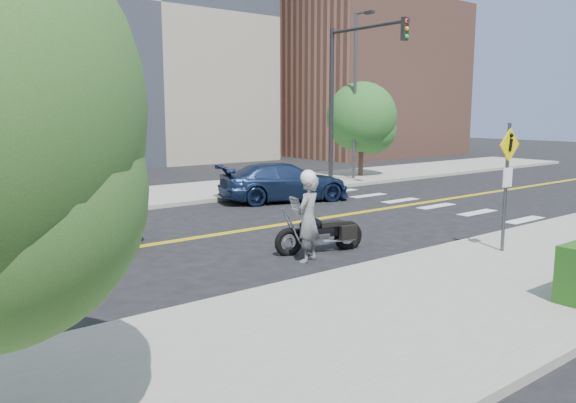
# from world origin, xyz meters

# --- Properties ---
(ground_plane) EXTENTS (120.00, 120.00, 0.00)m
(ground_plane) POSITION_xyz_m (0.00, 0.00, 0.00)
(ground_plane) COLOR black
(ground_plane) RESTS_ON ground
(sidewalk_near) EXTENTS (60.00, 5.00, 0.15)m
(sidewalk_near) POSITION_xyz_m (0.00, -7.50, 0.07)
(sidewalk_near) COLOR #9E9B91
(sidewalk_near) RESTS_ON ground_plane
(sidewalk_far) EXTENTS (60.00, 5.00, 0.15)m
(sidewalk_far) POSITION_xyz_m (0.00, 7.50, 0.07)
(sidewalk_far) COLOR #9E9B91
(sidewalk_far) RESTS_ON ground_plane
(building_mid) EXTENTS (18.00, 14.00, 20.00)m
(building_mid) POSITION_xyz_m (8.00, 26.00, 10.00)
(building_mid) COLOR #A39984
(building_mid) RESTS_ON ground_plane
(building_right) EXTENTS (14.00, 12.00, 12.00)m
(building_right) POSITION_xyz_m (26.00, 20.00, 6.00)
(building_right) COLOR #8C5947
(building_right) RESTS_ON ground_plane
(lamp_post) EXTENTS (0.16, 0.16, 8.00)m
(lamp_post) POSITION_xyz_m (12.00, 6.50, 4.15)
(lamp_post) COLOR #4C4C51
(lamp_post) RESTS_ON sidewalk_far
(traffic_light) EXTENTS (0.28, 4.50, 7.00)m
(traffic_light) POSITION_xyz_m (10.00, 5.08, 4.67)
(traffic_light) COLOR black
(traffic_light) RESTS_ON sidewalk_far
(pedestrian_sign) EXTENTS (0.78, 0.08, 3.00)m
(pedestrian_sign) POSITION_xyz_m (4.20, -6.31, 1.96)
(pedestrian_sign) COLOR #4C4C51
(pedestrian_sign) RESTS_ON sidewalk_near
(motorcyclist) EXTENTS (0.86, 0.72, 2.12)m
(motorcyclist) POSITION_xyz_m (0.31, -3.78, 1.06)
(motorcyclist) COLOR #A3A4A8
(motorcyclist) RESTS_ON ground
(motorcycle) EXTENTS (2.39, 1.23, 1.39)m
(motorcycle) POSITION_xyz_m (1.14, -3.25, 0.70)
(motorcycle) COLOR black
(motorcycle) RESTS_ON ground
(suv) EXTENTS (6.51, 4.55, 1.65)m
(suv) POSITION_xyz_m (-4.71, 0.52, 0.83)
(suv) COLOR #B8B787
(suv) RESTS_ON ground
(parked_car_silver) EXTENTS (4.83, 3.16, 1.51)m
(parked_car_silver) POSITION_xyz_m (-3.83, 4.20, 0.75)
(parked_car_silver) COLOR #B9BEC2
(parked_car_silver) RESTS_ON ground
(parked_car_blue) EXTENTS (5.48, 3.47, 1.48)m
(parked_car_blue) POSITION_xyz_m (5.41, 3.64, 0.74)
(parked_car_blue) COLOR navy
(parked_car_blue) RESTS_ON ground
(tree_far_b) EXTENTS (3.59, 3.59, 4.96)m
(tree_far_b) POSITION_xyz_m (13.16, 7.14, 3.16)
(tree_far_b) COLOR #382619
(tree_far_b) RESTS_ON ground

